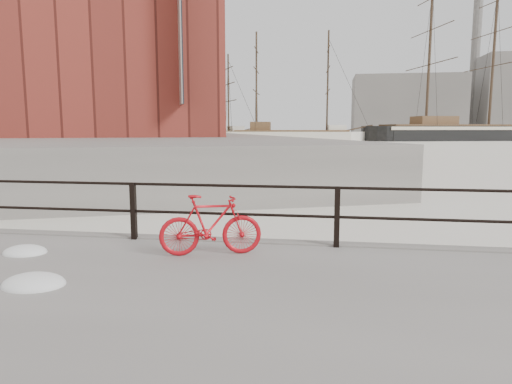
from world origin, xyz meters
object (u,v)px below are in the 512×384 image
at_px(bicycle, 211,225).
at_px(workboat_far, 116,148).
at_px(schooner_left, 203,140).
at_px(workboat_near, 44,154).
at_px(schooner_mid, 291,141).
at_px(barque_black, 488,140).

height_order(bicycle, workboat_far, workboat_far).
distance_m(schooner_left, workboat_near, 48.87).
relative_size(bicycle, workboat_near, 0.13).
height_order(schooner_mid, schooner_left, schooner_mid).
height_order(bicycle, schooner_left, schooner_left).
bearing_deg(bicycle, schooner_left, 88.44).
xyz_separation_m(barque_black, workboat_far, (-54.65, -43.39, 0.00)).
relative_size(schooner_mid, workboat_far, 2.61).
xyz_separation_m(schooner_left, workboat_far, (-0.57, -35.95, 0.00)).
xyz_separation_m(barque_black, workboat_near, (-55.21, -56.31, 0.00)).
xyz_separation_m(workboat_near, workboat_far, (0.57, 12.91, 0.00)).
height_order(bicycle, workboat_near, workboat_near).
height_order(barque_black, schooner_left, barque_black).
relative_size(bicycle, workboat_far, 0.14).
xyz_separation_m(bicycle, workboat_near, (-23.13, 30.54, -0.82)).
distance_m(barque_black, schooner_mid, 37.99).
bearing_deg(bicycle, schooner_mid, 76.52).
bearing_deg(schooner_mid, workboat_near, -114.54).
xyz_separation_m(schooner_mid, workboat_near, (-18.27, -47.46, 0.00)).
xyz_separation_m(barque_black, schooner_mid, (-36.94, -8.85, 0.00)).
distance_m(barque_black, schooner_left, 54.59).
relative_size(schooner_mid, schooner_left, 1.26).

